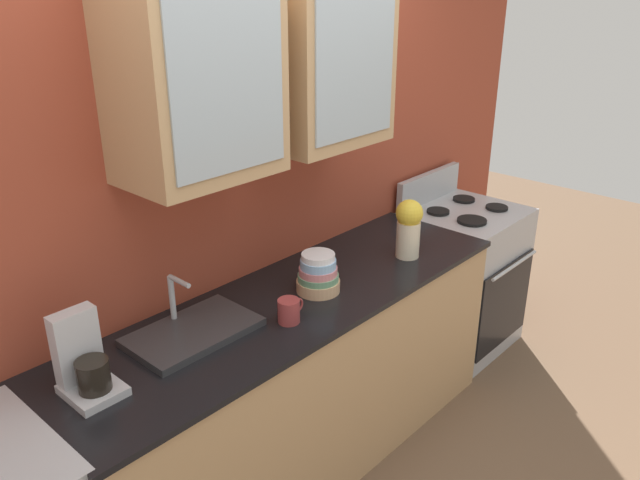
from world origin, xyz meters
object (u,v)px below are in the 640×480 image
at_px(vase, 409,227).
at_px(coffee_maker, 85,364).
at_px(stove_range, 461,277).
at_px(sink_faucet, 193,331).
at_px(cup_near_sink, 289,311).
at_px(bowl_stack, 318,274).

bearing_deg(vase, coffee_maker, 174.30).
bearing_deg(coffee_maker, stove_range, -1.31).
bearing_deg(coffee_maker, sink_faucet, 3.37).
distance_m(stove_range, coffee_maker, 2.47).
xyz_separation_m(cup_near_sink, coffee_maker, (-0.78, 0.18, 0.06)).
xyz_separation_m(sink_faucet, bowl_stack, (0.60, -0.11, 0.06)).
distance_m(vase, cup_near_sink, 0.86).
relative_size(bowl_stack, cup_near_sink, 1.52).
relative_size(vase, cup_near_sink, 2.32).
height_order(sink_faucet, bowl_stack, sink_faucet).
relative_size(sink_faucet, coffee_maker, 1.72).
height_order(sink_faucet, cup_near_sink, sink_faucet).
distance_m(vase, coffee_maker, 1.64).
bearing_deg(sink_faucet, vase, -9.18).
distance_m(stove_range, cup_near_sink, 1.70).
bearing_deg(cup_near_sink, coffee_maker, 167.09).
height_order(stove_range, vase, vase).
xyz_separation_m(sink_faucet, cup_near_sink, (0.33, -0.21, 0.03)).
bearing_deg(coffee_maker, cup_near_sink, -12.91).
xyz_separation_m(stove_range, sink_faucet, (-1.95, 0.08, 0.46)).
relative_size(stove_range, vase, 3.61).
bearing_deg(bowl_stack, vase, -7.72).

